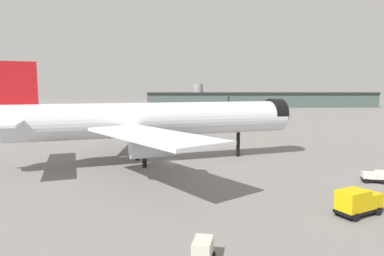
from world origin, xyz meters
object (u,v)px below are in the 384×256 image
airliner_far_taxiway (225,108)px  service_truck_front (358,202)px  baggage_tug_wing (374,176)px  airliner_near_gate (153,120)px  traffic_cone_near_nose (264,141)px  baggage_cart_trailing (203,250)px

airliner_far_taxiway → service_truck_front: 142.24m
service_truck_front → baggage_tug_wing: (8.66, 13.74, -0.62)m
airliner_near_gate → traffic_cone_near_nose: size_ratio=95.93×
airliner_near_gate → airliner_far_taxiway: (20.82, 115.57, -3.59)m
service_truck_front → traffic_cone_near_nose: bearing=60.9°
service_truck_front → baggage_tug_wing: bearing=27.7°
service_truck_front → traffic_cone_near_nose: size_ratio=9.16×
airliner_far_taxiway → baggage_cart_trailing: bearing=9.1°
airliner_near_gate → service_truck_front: size_ratio=10.47×
traffic_cone_near_nose → airliner_near_gate: bearing=-133.8°
baggage_tug_wing → traffic_cone_near_nose: 41.28m
service_truck_front → baggage_cart_trailing: bearing=-178.3°
baggage_tug_wing → service_truck_front: bearing=-111.4°
airliner_near_gate → baggage_tug_wing: 38.71m
airliner_far_taxiway → baggage_cart_trailing: 153.29m
airliner_near_gate → baggage_cart_trailing: bearing=-97.2°
baggage_tug_wing → traffic_cone_near_nose: bearing=114.2°
airliner_near_gate → baggage_cart_trailing: airliner_near_gate is taller
airliner_far_taxiway → service_truck_front: bearing=15.8°
traffic_cone_near_nose → baggage_tug_wing: bearing=-76.6°
airliner_near_gate → baggage_cart_trailing: size_ratio=23.75×
airliner_near_gate → baggage_cart_trailing: 39.21m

